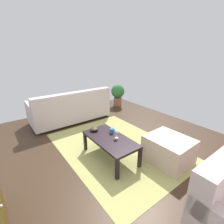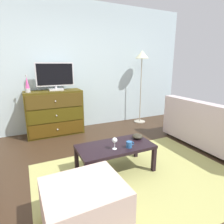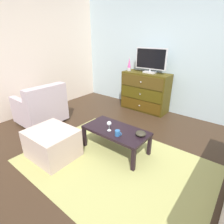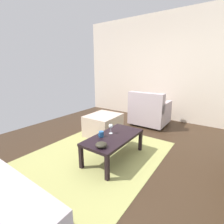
% 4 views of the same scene
% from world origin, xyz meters
% --- Properties ---
extents(ground_plane, '(5.67, 4.95, 0.05)m').
position_xyz_m(ground_plane, '(0.00, 0.00, -0.03)').
color(ground_plane, '#372619').
extents(wall_plain_left, '(0.12, 4.95, 2.76)m').
position_xyz_m(wall_plain_left, '(-2.60, 0.00, 1.38)').
color(wall_plain_left, beige).
rests_on(wall_plain_left, ground_plane).
extents(area_rug, '(2.60, 1.90, 0.01)m').
position_xyz_m(area_rug, '(0.20, -0.20, 0.00)').
color(area_rug, '#9F9E59').
rests_on(area_rug, ground_plane).
extents(coffee_table, '(1.03, 0.52, 0.38)m').
position_xyz_m(coffee_table, '(-0.00, 0.09, 0.34)').
color(coffee_table, black).
rests_on(coffee_table, ground_plane).
extents(wine_glass, '(0.07, 0.07, 0.16)m').
position_xyz_m(wine_glass, '(-0.06, -0.01, 0.50)').
color(wine_glass, silver).
rests_on(wine_glass, coffee_table).
extents(mug, '(0.11, 0.08, 0.08)m').
position_xyz_m(mug, '(0.14, -0.05, 0.43)').
color(mug, '#295D98').
rests_on(mug, coffee_table).
extents(bowl_decorative, '(0.15, 0.15, 0.07)m').
position_xyz_m(bowl_decorative, '(0.40, 0.16, 0.42)').
color(bowl_decorative, '#302C21').
rests_on(bowl_decorative, coffee_table).
extents(armchair, '(0.80, 0.85, 0.84)m').
position_xyz_m(armchair, '(-1.82, -0.09, 0.34)').
color(armchair, '#332319').
rests_on(armchair, ground_plane).
extents(ottoman, '(0.71, 0.62, 0.44)m').
position_xyz_m(ottoman, '(-0.66, -0.63, 0.22)').
color(ottoman, '#C4AA9B').
rests_on(ottoman, ground_plane).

